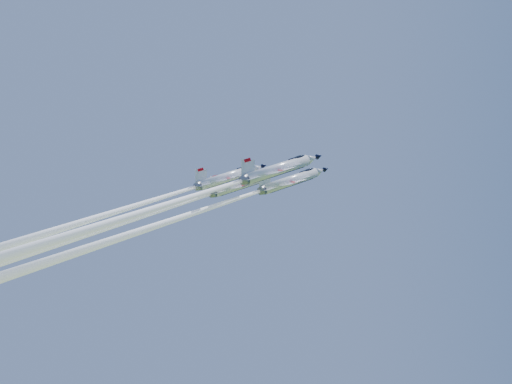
# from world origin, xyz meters

# --- Properties ---
(jet_lead) EXTENTS (40.31, 29.05, 46.86)m
(jet_lead) POSITION_xyz_m (-10.68, -8.39, 100.29)
(jet_lead) COLOR white
(jet_left) EXTENTS (36.37, 26.13, 40.18)m
(jet_left) POSITION_xyz_m (-17.80, -5.64, 101.31)
(jet_left) COLOR white
(jet_right) EXTENTS (43.41, 31.31, 50.94)m
(jet_right) POSITION_xyz_m (-14.06, -18.90, 99.80)
(jet_right) COLOR white
(jet_slot) EXTENTS (38.07, 27.45, 44.58)m
(jet_slot) POSITION_xyz_m (-21.47, -13.92, 100.39)
(jet_slot) COLOR white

